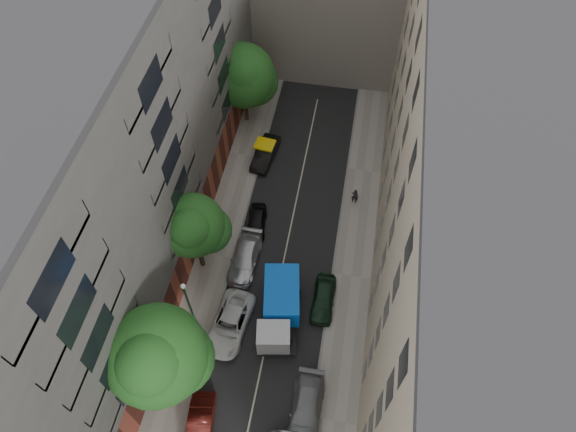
% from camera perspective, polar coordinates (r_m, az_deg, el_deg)
% --- Properties ---
extents(ground, '(120.00, 120.00, 0.00)m').
position_cam_1_polar(ground, '(40.95, -0.62, -5.61)').
color(ground, '#4C4C49').
rests_on(ground, ground).
extents(road_surface, '(8.00, 44.00, 0.02)m').
position_cam_1_polar(road_surface, '(40.94, -0.62, -5.60)').
color(road_surface, black).
rests_on(road_surface, ground).
extents(sidewalk_left, '(3.00, 44.00, 0.15)m').
position_cam_1_polar(sidewalk_left, '(41.79, -8.08, -4.36)').
color(sidewalk_left, gray).
rests_on(sidewalk_left, ground).
extents(sidewalk_right, '(3.00, 44.00, 0.15)m').
position_cam_1_polar(sidewalk_right, '(40.72, 7.06, -6.68)').
color(sidewalk_right, gray).
rests_on(sidewalk_right, ground).
extents(building_left, '(8.00, 44.00, 20.00)m').
position_cam_1_polar(building_left, '(35.73, -18.48, 5.43)').
color(building_left, '#474543').
rests_on(building_left, ground).
extents(building_right, '(8.00, 44.00, 20.00)m').
position_cam_1_polar(building_right, '(33.18, 18.25, 0.46)').
color(building_right, '#BFAA94').
rests_on(building_right, ground).
extents(tarp_truck, '(3.40, 6.53, 2.86)m').
position_cam_1_polar(tarp_truck, '(37.53, -0.94, -10.18)').
color(tarp_truck, black).
rests_on(tarp_truck, ground).
extents(car_left_1, '(2.14, 4.65, 1.48)m').
position_cam_1_polar(car_left_1, '(36.11, -9.73, -22.14)').
color(car_left_1, '#4C130F').
rests_on(car_left_1, ground).
extents(car_left_2, '(3.06, 5.63, 1.50)m').
position_cam_1_polar(car_left_2, '(38.15, -6.47, -11.81)').
color(car_left_2, silver).
rests_on(car_left_2, ground).
extents(car_left_3, '(2.15, 5.04, 1.45)m').
position_cam_1_polar(car_left_3, '(40.63, -4.79, -4.69)').
color(car_left_3, '#BCBCC1').
rests_on(car_left_3, ground).
extents(car_left_4, '(1.91, 3.88, 1.27)m').
position_cam_1_polar(car_left_4, '(42.55, -3.51, -0.69)').
color(car_left_4, black).
rests_on(car_left_4, ground).
extents(car_left_5, '(2.12, 4.65, 1.48)m').
position_cam_1_polar(car_left_5, '(47.22, -2.53, 6.99)').
color(car_left_5, black).
rests_on(car_left_5, ground).
extents(car_right_1, '(2.10, 5.13, 1.49)m').
position_cam_1_polar(car_right_1, '(35.94, 2.05, -20.73)').
color(car_right_1, slate).
rests_on(car_right_1, ground).
extents(car_right_2, '(1.68, 4.15, 1.41)m').
position_cam_1_polar(car_right_2, '(38.91, 3.95, -9.14)').
color(car_right_2, black).
rests_on(car_right_2, ground).
extents(tree_near, '(6.13, 5.97, 10.13)m').
position_cam_1_polar(tree_near, '(31.30, -14.22, -15.09)').
color(tree_near, '#382619').
rests_on(tree_near, sidewalk_left).
extents(tree_mid, '(5.01, 4.69, 7.93)m').
position_cam_1_polar(tree_mid, '(36.95, -10.42, -1.34)').
color(tree_mid, '#382619').
rests_on(tree_mid, sidewalk_left).
extents(tree_far, '(6.03, 5.86, 8.22)m').
position_cam_1_polar(tree_far, '(47.79, -4.91, 15.04)').
color(tree_far, '#382619').
rests_on(tree_far, sidewalk_left).
extents(lamp_post, '(0.36, 0.36, 6.83)m').
position_cam_1_polar(lamp_post, '(35.24, -10.94, -9.56)').
color(lamp_post, '#175127').
rests_on(lamp_post, sidewalk_left).
extents(pedestrian, '(0.63, 0.46, 1.60)m').
position_cam_1_polar(pedestrian, '(44.07, 7.44, 2.21)').
color(pedestrian, black).
rests_on(pedestrian, sidewalk_right).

